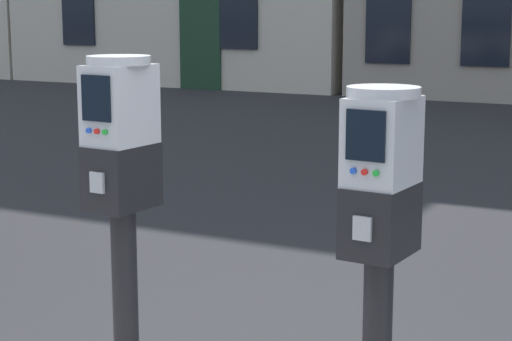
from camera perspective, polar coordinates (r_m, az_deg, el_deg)
parking_meter_near_kerb at (r=3.09m, az=-8.58°, el=-1.25°), size 0.23×0.26×1.48m
parking_meter_twin_adjacent at (r=2.67m, az=7.94°, el=-4.07°), size 0.23×0.26×1.41m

